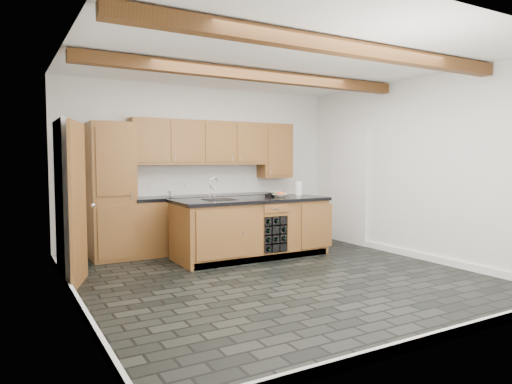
% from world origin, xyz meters
% --- Properties ---
extents(ground, '(5.00, 5.00, 0.00)m').
position_xyz_m(ground, '(0.00, 0.00, 0.00)').
color(ground, black).
rests_on(ground, ground).
extents(room_shell, '(5.01, 5.00, 5.00)m').
position_xyz_m(room_shell, '(-0.09, 0.53, 1.53)').
color(room_shell, white).
rests_on(room_shell, ground).
extents(back_cabinetry, '(3.65, 0.62, 2.20)m').
position_xyz_m(back_cabinetry, '(-0.38, 2.24, 0.98)').
color(back_cabinetry, brown).
rests_on(back_cabinetry, ground).
extents(island, '(2.48, 0.96, 0.93)m').
position_xyz_m(island, '(0.31, 1.28, 0.46)').
color(island, brown).
rests_on(island, ground).
extents(faucet, '(0.45, 0.40, 0.34)m').
position_xyz_m(faucet, '(-0.25, 1.33, 0.96)').
color(faucet, black).
rests_on(faucet, island).
extents(kitchen_scale, '(0.21, 0.14, 0.06)m').
position_xyz_m(kitchen_scale, '(0.75, 1.40, 0.96)').
color(kitchen_scale, black).
rests_on(kitchen_scale, island).
extents(fruit_bowl, '(0.26, 0.26, 0.05)m').
position_xyz_m(fruit_bowl, '(0.80, 1.25, 0.96)').
color(fruit_bowl, silver).
rests_on(fruit_bowl, island).
extents(fruit_cluster, '(0.16, 0.17, 0.07)m').
position_xyz_m(fruit_cluster, '(0.80, 1.25, 0.99)').
color(fruit_cluster, '#AF171C').
rests_on(fruit_cluster, fruit_bowl).
extents(paper_towel, '(0.12, 0.12, 0.24)m').
position_xyz_m(paper_towel, '(1.30, 1.42, 1.05)').
color(paper_towel, white).
rests_on(paper_towel, island).
extents(mug, '(0.14, 0.14, 0.10)m').
position_xyz_m(mug, '(-0.67, 2.26, 0.98)').
color(mug, white).
rests_on(mug, back_cabinetry).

